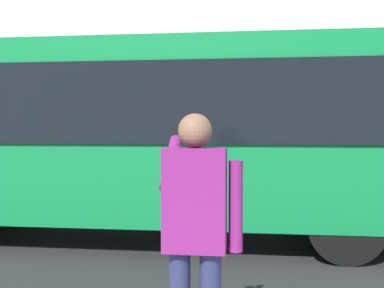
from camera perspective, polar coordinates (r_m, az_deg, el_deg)
ground_plane at (r=7.43m, az=6.42°, el=-11.67°), size 60.00×60.00×0.00m
red_bus at (r=7.20m, az=-6.98°, el=1.42°), size 9.05×2.54×3.08m
pedestrian_photographer at (r=2.90m, az=0.48°, el=-10.17°), size 0.53×0.52×1.70m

